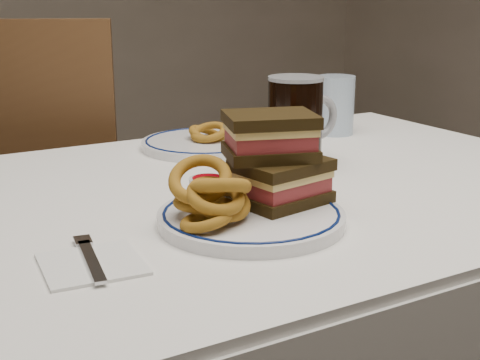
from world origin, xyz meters
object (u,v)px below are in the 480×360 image
main_plate (251,217)px  reuben_sandwich (276,158)px  beer_mug (297,122)px  far_plate (204,143)px  chair_far (33,198)px

main_plate → reuben_sandwich: bearing=23.0°
reuben_sandwich → beer_mug: beer_mug is taller
reuben_sandwich → beer_mug: 0.27m
main_plate → far_plate: same height
main_plate → beer_mug: size_ratio=1.57×
far_plate → beer_mug: bearing=-70.8°
chair_far → reuben_sandwich: (0.15, -0.92, 0.29)m
reuben_sandwich → far_plate: reuben_sandwich is taller
beer_mug → main_plate: bearing=-135.6°
far_plate → chair_far: bearing=116.4°
beer_mug → chair_far: bearing=114.3°
reuben_sandwich → beer_mug: bearing=49.0°
chair_far → beer_mug: size_ratio=6.00×
chair_far → far_plate: bearing=-63.6°
chair_far → far_plate: (0.25, -0.50, 0.22)m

